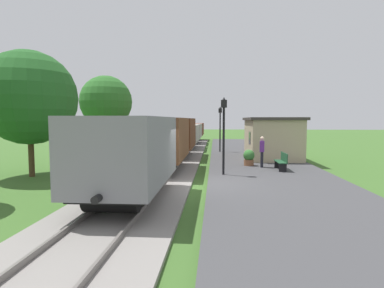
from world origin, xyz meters
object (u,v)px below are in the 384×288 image
bench_near_hut (282,161)px  person_waiting (262,150)px  lamp_post_far (220,121)px  freight_train (180,136)px  potted_planter (249,157)px  tree_trackside_mid (29,98)px  lamp_post_near (224,121)px  tree_trackside_far (106,102)px  station_hut (271,137)px

bench_near_hut → person_waiting: 1.35m
person_waiting → lamp_post_far: (-2.19, 8.36, 1.62)m
freight_train → bench_near_hut: size_ratio=26.13×
potted_planter → tree_trackside_mid: (-11.23, -2.94, 3.25)m
freight_train → potted_planter: (4.85, -7.57, -0.83)m
potted_planter → lamp_post_far: 8.19m
lamp_post_near → tree_trackside_far: bearing=137.5°
station_hut → potted_planter: size_ratio=6.33×
potted_planter → lamp_post_far: size_ratio=0.25×
tree_trackside_far → freight_train: bearing=29.3°
lamp_post_far → tree_trackside_mid: (-9.69, -10.71, 1.17)m
bench_near_hut → tree_trackside_mid: bearing=-173.5°
person_waiting → tree_trackside_far: 12.25m
bench_near_hut → lamp_post_near: bearing=-152.9°
freight_train → person_waiting: 9.85m
freight_train → bench_near_hut: bearing=-54.8°
station_hut → lamp_post_far: size_ratio=1.57×
station_hut → lamp_post_near: (-3.49, -7.01, 1.15)m
station_hut → lamp_post_far: lamp_post_far is taller
person_waiting → lamp_post_near: size_ratio=0.46×
bench_near_hut → potted_planter: size_ratio=1.64×
lamp_post_far → freight_train: bearing=-176.6°
station_hut → bench_near_hut: bearing=-94.3°
lamp_post_near → potted_planter: bearing=63.4°
person_waiting → freight_train: bearing=-44.1°
tree_trackside_mid → potted_planter: bearing=14.7°
person_waiting → potted_planter: person_waiting is taller
tree_trackside_far → bench_near_hut: bearing=-28.2°
bench_near_hut → tree_trackside_far: tree_trackside_far is taller
person_waiting → tree_trackside_mid: tree_trackside_mid is taller
bench_near_hut → tree_trackside_far: size_ratio=0.25×
lamp_post_near → tree_trackside_far: tree_trackside_far is taller
station_hut → lamp_post_far: bearing=132.3°
lamp_post_near → lamp_post_far: same height
station_hut → bench_near_hut: (-0.40, -5.43, -0.93)m
station_hut → potted_planter: 4.49m
station_hut → freight_train: bearing=151.8°
station_hut → potted_planter: bearing=-116.4°
station_hut → tree_trackside_mid: size_ratio=0.92×
potted_planter → tree_trackside_far: bearing=154.9°
station_hut → person_waiting: size_ratio=3.39×
potted_planter → tree_trackside_far: size_ratio=0.15×
lamp_post_far → tree_trackside_mid: 14.49m
bench_near_hut → lamp_post_far: 9.99m
lamp_post_near → tree_trackside_mid: bearing=179.2°
bench_near_hut → person_waiting: bearing=134.9°
station_hut → potted_planter: (-1.95, -3.93, -0.93)m
person_waiting → tree_trackside_far: (-10.64, 5.27, 3.02)m
freight_train → tree_trackside_far: bearing=-150.7°
station_hut → lamp_post_near: bearing=-116.5°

